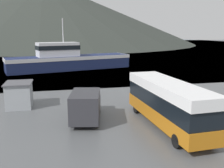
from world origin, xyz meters
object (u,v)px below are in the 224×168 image
delivery_van (86,105)px  storage_bin (183,106)px  dock_kiosk (19,95)px  small_boat (99,60)px  fishing_boat (68,59)px  tour_bus (167,102)px

delivery_van → storage_bin: size_ratio=5.03×
delivery_van → dock_kiosk: (-5.80, 5.05, -0.07)m
small_boat → fishing_boat: bearing=86.1°
dock_kiosk → small_boat: bearing=69.0°
tour_bus → delivery_van: bearing=153.9°
tour_bus → delivery_van: tour_bus is taller
fishing_boat → storage_bin: size_ratio=21.29×
fishing_boat → dock_kiosk: fishing_boat is taller
fishing_boat → storage_bin: (8.93, -28.73, -1.45)m
dock_kiosk → small_boat: (13.74, 35.78, -0.74)m
delivery_van → dock_kiosk: 7.69m
dock_kiosk → storage_bin: bearing=-17.6°
tour_bus → storage_bin: 4.43m
fishing_boat → small_boat: bearing=130.9°
tour_bus → delivery_van: 6.46m
delivery_van → fishing_boat: 29.14m
tour_bus → small_boat: 43.46m
tour_bus → dock_kiosk: 13.97m
delivery_van → dock_kiosk: size_ratio=1.97×
delivery_van → dock_kiosk: bearing=150.4°
dock_kiosk → tour_bus: bearing=-33.1°
fishing_boat → delivery_van: bearing=-14.7°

